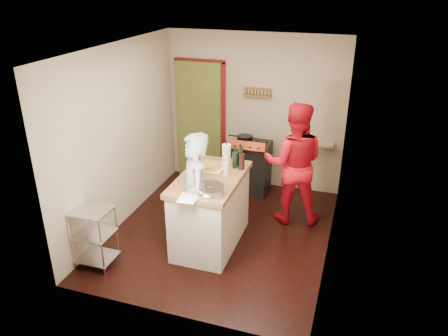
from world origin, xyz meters
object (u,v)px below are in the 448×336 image
at_px(island, 211,209).
at_px(person_red, 294,163).
at_px(person_stripe, 195,198).
at_px(stove, 251,166).
at_px(wire_shelving, 94,234).

distance_m(island, person_red, 1.41).
height_order(person_stripe, person_red, person_red).
xyz_separation_m(stove, wire_shelving, (-1.33, -2.62, -0.01)).
relative_size(wire_shelving, person_red, 0.44).
relative_size(wire_shelving, person_stripe, 0.47).
height_order(stove, island, island).
height_order(stove, wire_shelving, stove).
bearing_deg(island, person_red, 46.98).
relative_size(person_stripe, person_red, 0.93).
bearing_deg(person_red, wire_shelving, 31.54).
xyz_separation_m(wire_shelving, person_stripe, (1.14, 0.59, 0.41)).
bearing_deg(stove, wire_shelving, -116.85).
bearing_deg(wire_shelving, person_red, 41.54).
bearing_deg(person_stripe, wire_shelving, -92.40).
bearing_deg(person_red, island, 36.98).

